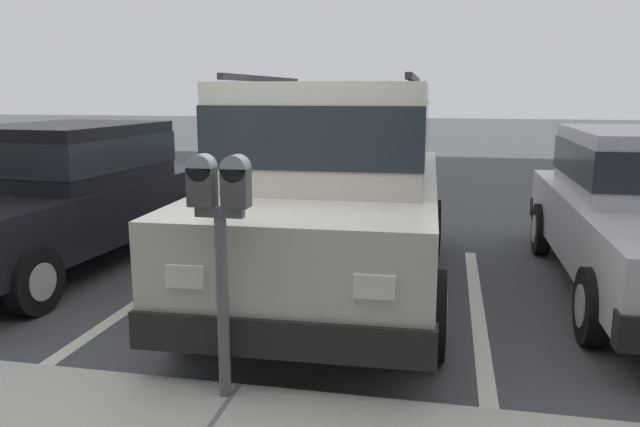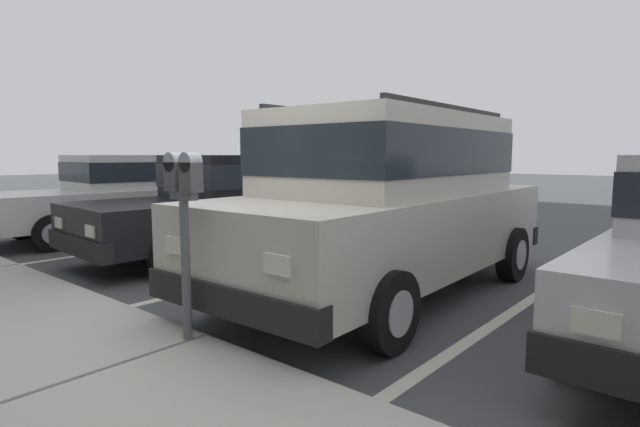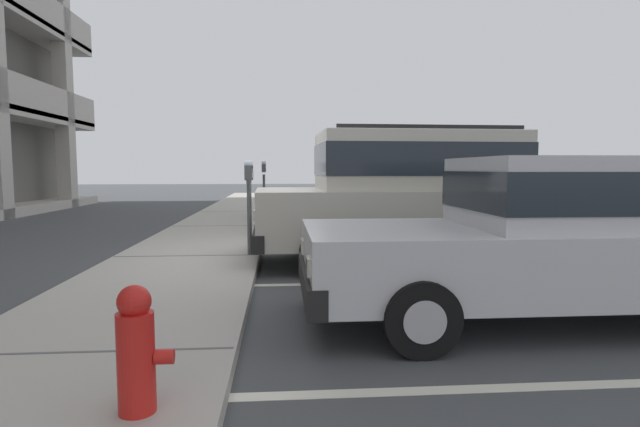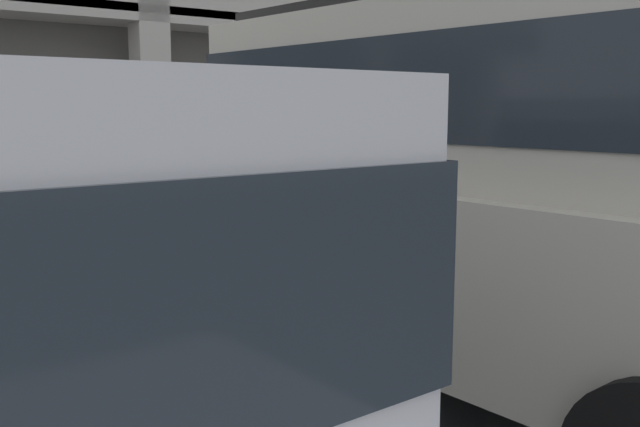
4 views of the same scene
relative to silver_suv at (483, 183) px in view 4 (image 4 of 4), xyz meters
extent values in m
cube|color=#444749|center=(0.19, 2.14, -1.14)|extent=(80.00, 80.00, 0.10)
cube|color=#ADA89E|center=(0.19, 3.44, -1.03)|extent=(40.00, 2.20, 0.12)
cube|color=#606060|center=(0.19, 3.44, -0.97)|extent=(0.03, 2.16, 0.00)
cube|color=#606060|center=(4.19, 3.44, -0.97)|extent=(0.03, 2.16, 0.00)
cube|color=#606060|center=(8.19, 3.44, -0.97)|extent=(0.03, 2.16, 0.00)
cube|color=silver|center=(-1.32, 0.74, -1.08)|extent=(0.12, 4.80, 0.01)
cube|color=silver|center=(1.71, 0.74, -1.08)|extent=(0.12, 4.80, 0.01)
cube|color=beige|center=(0.00, 0.02, -0.36)|extent=(1.96, 4.75, 0.80)
cube|color=beige|center=(0.00, -0.03, 0.46)|extent=(1.70, 2.96, 0.84)
cube|color=#232B33|center=(0.00, -0.03, 0.48)|extent=(1.72, 2.98, 0.46)
cube|color=black|center=(-0.06, 2.33, -0.64)|extent=(1.88, 0.21, 0.24)
cube|color=silver|center=(0.51, 2.40, -0.28)|extent=(0.24, 0.04, 0.14)
cube|color=silver|center=(-0.63, 2.37, -0.28)|extent=(0.24, 0.04, 0.14)
cylinder|color=black|center=(0.86, 1.50, -0.76)|extent=(0.22, 0.67, 0.66)
cylinder|color=#B2B2B7|center=(0.86, 1.50, -0.76)|extent=(0.23, 0.37, 0.36)
cylinder|color=black|center=(-0.94, 1.45, -0.76)|extent=(0.22, 0.67, 0.66)
cylinder|color=#B2B2B7|center=(-0.94, 1.45, -0.76)|extent=(0.23, 0.37, 0.36)
cube|color=black|center=(0.69, -0.01, 0.92)|extent=(0.12, 2.62, 0.05)
cylinder|color=black|center=(-2.13, 0.95, -0.79)|extent=(0.16, 0.60, 0.60)
cylinder|color=#B2B2B7|center=(-2.13, 0.95, -0.79)|extent=(0.18, 0.33, 0.33)
cube|color=black|center=(3.31, 1.96, -0.67)|extent=(1.74, 0.28, 0.24)
cube|color=silver|center=(3.84, 1.97, -0.43)|extent=(0.24, 0.05, 0.14)
cube|color=silver|center=(2.78, 2.05, -0.43)|extent=(0.24, 0.05, 0.14)
cylinder|color=black|center=(2.42, 1.23, -0.79)|extent=(0.20, 0.61, 0.60)
cylinder|color=#B2B2B7|center=(2.42, 1.23, -0.79)|extent=(0.20, 0.34, 0.33)
cube|color=silver|center=(5.76, 2.29, -0.43)|extent=(0.24, 0.05, 0.14)
cylinder|color=#595B60|center=(0.24, 2.49, -0.42)|extent=(0.07, 0.07, 1.09)
cube|color=#595B60|center=(0.24, 2.49, 0.15)|extent=(0.28, 0.06, 0.06)
cube|color=#424447|center=(0.14, 2.49, 0.29)|extent=(0.15, 0.11, 0.22)
cylinder|color=#8C99A3|center=(0.14, 2.49, 0.40)|extent=(0.15, 0.11, 0.15)
cube|color=#B7B293|center=(0.14, 2.44, 0.25)|extent=(0.08, 0.01, 0.08)
cube|color=#424447|center=(0.34, 2.49, 0.29)|extent=(0.15, 0.11, 0.22)
cylinder|color=#8C99A3|center=(0.34, 2.49, 0.40)|extent=(0.15, 0.11, 0.15)
cube|color=#B7B293|center=(0.34, 2.44, 0.25)|extent=(0.08, 0.01, 0.08)
cylinder|color=#47474C|center=(6.31, 2.47, -0.39)|extent=(0.07, 0.07, 1.16)
camera|label=1|loc=(-1.01, 5.76, 0.82)|focal=35.00mm
camera|label=2|loc=(-2.97, 4.67, 0.45)|focal=28.00mm
camera|label=3|loc=(-7.41, 2.01, 0.35)|focal=28.00mm
camera|label=4|loc=(-3.02, -2.43, 0.40)|focal=40.00mm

